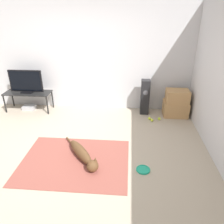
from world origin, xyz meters
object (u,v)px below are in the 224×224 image
Objects in this scene: tv_stand at (28,94)px; dog at (83,155)px; tv at (26,82)px; tennis_ball_loose_on_carpet at (149,118)px; floor_speaker at (145,97)px; frisbee at (143,170)px; cardboard_box_lower at (175,108)px; cardboard_box_upper at (177,96)px; game_console at (29,107)px; tennis_ball_near_speaker at (159,119)px; tennis_ball_by_boxes at (152,120)px.

dog is at bearing -47.32° from tv_stand.
tv reaches higher than tennis_ball_loose_on_carpet.
dog is 2.30m from floor_speaker.
frisbee is 2.26m from cardboard_box_lower.
frisbee is 0.27× the size of floor_speaker.
tennis_ball_loose_on_carpet is (-0.64, -0.28, -0.48)m from cardboard_box_upper.
dog is at bearing -47.11° from game_console.
cardboard_box_upper is at bearing -51.82° from cardboard_box_lower.
tennis_ball_near_speaker is (0.34, -0.35, -0.39)m from floor_speaker.
dog is 2.67m from game_console.
tennis_ball_loose_on_carpet is at bearing -72.55° from floor_speaker.
tv is 3.12m from tennis_ball_loose_on_carpet.
tennis_ball_by_boxes is (-0.58, -0.37, -0.15)m from cardboard_box_lower.
tv_stand is 0.33m from tv.
tennis_ball_by_boxes reaches higher than frisbee.
game_console is at bearing 132.89° from dog.
tennis_ball_near_speaker is at bearing 75.71° from frisbee.
dog is 2.01m from tennis_ball_by_boxes.
cardboard_box_upper is 0.84m from tennis_ball_by_boxes.
tv_stand reaches higher than frisbee.
game_console is at bearing 143.03° from frisbee.
floor_speaker is 12.95× the size of tennis_ball_loose_on_carpet.
dog reaches higher than frisbee.
cardboard_box_upper is 7.90× the size of tennis_ball_loose_on_carpet.
floor_speaker is (-0.74, 0.07, 0.25)m from cardboard_box_lower.
tv reaches higher than tennis_ball_near_speaker.
tennis_ball_loose_on_carpet is at bearing -156.50° from cardboard_box_upper.
tv_stand reaches higher than cardboard_box_lower.
tennis_ball_by_boxes is at bearing -58.67° from tennis_ball_loose_on_carpet.
frisbee is 3.51m from tv_stand.
tv reaches higher than game_console.
game_console is at bearing 179.11° from cardboard_box_lower.
tennis_ball_by_boxes is 1.00× the size of tennis_ball_near_speaker.
tennis_ball_by_boxes is at bearing -7.77° from game_console.
cardboard_box_upper reaches higher than frisbee.
cardboard_box_upper is 0.76m from floor_speaker.
tv is at bearing 179.53° from cardboard_box_upper.
dog is 14.86× the size of tennis_ball_near_speaker.
floor_speaker is (1.14, 1.97, 0.31)m from dog.
tennis_ball_near_speaker is 0.23m from tennis_ball_loose_on_carpet.
dog is 1.20× the size of tv.
tennis_ball_by_boxes is (-0.59, -0.36, -0.48)m from cardboard_box_upper.
dog is 3.26× the size of game_console.
cardboard_box_upper is at bearing 31.53° from tennis_ball_by_boxes.
tennis_ball_by_boxes is at bearing -148.47° from cardboard_box_upper.
cardboard_box_lower is 3.70m from game_console.
cardboard_box_upper is at bearing 44.93° from dog.
tennis_ball_loose_on_carpet is at bearing -179.02° from tennis_ball_near_speaker.
cardboard_box_upper is at bearing 33.60° from tennis_ball_near_speaker.
game_console is (-3.07, 0.34, 0.02)m from tennis_ball_loose_on_carpet.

